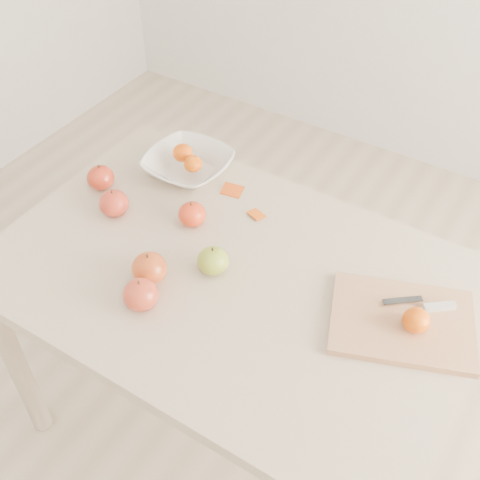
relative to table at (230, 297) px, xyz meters
The scene contains 16 objects.
ground 0.65m from the table, ahead, with size 3.50×3.50×0.00m, color #C6B293.
table is the anchor object (origin of this frame).
cutting_board 0.45m from the table, ahead, with size 0.32×0.24×0.02m, color tan.
board_tangerine 0.48m from the table, ahead, with size 0.06×0.06×0.05m, color #CE4607.
fruit_bowl 0.44m from the table, 139.56° to the left, with size 0.25×0.25×0.06m, color white.
bowl_tangerine_near 0.47m from the table, 140.66° to the left, with size 0.06×0.06×0.05m, color #D66207.
bowl_tangerine_far 0.42m from the table, 138.38° to the left, with size 0.05×0.05×0.05m, color orange.
orange_peel_a 0.33m from the table, 121.31° to the left, with size 0.06×0.04×0.00m, color #C6480E.
orange_peel_b 0.24m from the table, 103.36° to the left, with size 0.04×0.04×0.00m, color #D4540F.
paring_knife 0.51m from the table, 16.74° to the left, with size 0.16×0.09×0.01m.
apple_green 0.14m from the table, 154.34° to the right, with size 0.08×0.08×0.07m, color olive.
apple_red_a 0.24m from the table, 151.84° to the left, with size 0.08×0.08×0.07m, color #A40811.
apple_red_e 0.27m from the table, 120.36° to the right, with size 0.08×0.08×0.08m, color maroon.
apple_red_d 0.41m from the table, behind, with size 0.08×0.08×0.07m, color maroon.
apple_red_b 0.52m from the table, behind, with size 0.08×0.08×0.07m, color #8D0D06.
apple_red_c 0.24m from the table, 140.50° to the right, with size 0.09×0.09×0.08m, color maroon.
Camera 1 is at (0.57, -0.86, 1.86)m, focal length 45.00 mm.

